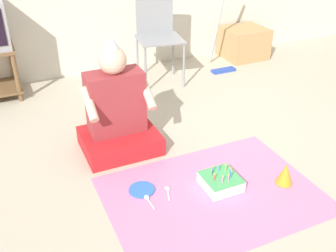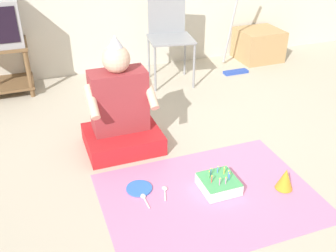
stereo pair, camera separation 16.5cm
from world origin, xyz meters
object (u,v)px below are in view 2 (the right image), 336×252
Objects in this scene: birthday_cake at (219,184)px; party_hat_blue at (285,179)px; person_seated at (120,113)px; dust_mop at (235,41)px; folding_chair at (169,29)px; paper_plate at (139,188)px; cardboard_box_stack at (258,45)px.

birthday_cake is 1.57× the size of party_hat_blue.
birthday_cake is at bearing 161.29° from party_hat_blue.
person_seated reaches higher than party_hat_blue.
dust_mop is 7.85× the size of party_hat_blue.
birthday_cake is (-0.34, -1.88, -0.50)m from folding_chair.
folding_chair is 6.29× the size of party_hat_blue.
party_hat_blue reaches higher than paper_plate.
folding_chair is 1.30m from cardboard_box_stack.
birthday_cake is 0.44m from party_hat_blue.
person_seated is at bearing -125.81° from folding_chair.
paper_plate is (-0.04, -0.58, -0.28)m from person_seated.
party_hat_blue is (-1.15, -2.23, -0.10)m from cardboard_box_stack.
folding_chair is at bearing 178.87° from dust_mop.
party_hat_blue reaches higher than birthday_cake.
cardboard_box_stack is at bearing 53.09° from birthday_cake.
birthday_cake is (0.46, -0.76, -0.24)m from person_seated.
birthday_cake is at bearing -120.75° from dust_mop.
person_seated is (-2.03, -1.33, 0.11)m from cardboard_box_stack.
dust_mop is (-0.46, -0.23, 0.16)m from cardboard_box_stack.
person_seated is 1.27m from party_hat_blue.
dust_mop reaches higher than birthday_cake.
birthday_cake is at bearing -58.97° from person_seated.
folding_chair is at bearing 79.59° from birthday_cake.
person_seated is at bearing -144.96° from dust_mop.
person_seated is 5.84× the size of party_hat_blue.
person_seated reaches higher than birthday_cake.
folding_chair is 0.79m from dust_mop.
folding_chair is 1.40m from person_seated.
folding_chair is 1.08× the size of person_seated.
dust_mop is at bearing 70.96° from party_hat_blue.
dust_mop reaches higher than paper_plate.
cardboard_box_stack is 2.05× the size of birthday_cake.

